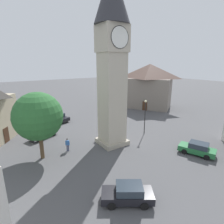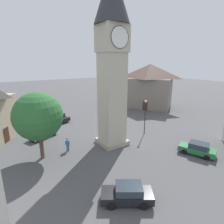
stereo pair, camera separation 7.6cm
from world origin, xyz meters
name	(u,v)px [view 1 (the left image)]	position (x,y,z in m)	size (l,w,h in m)	color
ground_plane	(112,143)	(0.00, 0.00, 0.00)	(200.00, 200.00, 0.00)	#4C4C4F
clock_tower	(112,47)	(0.00, 0.00, 12.59)	(4.25, 4.25, 21.53)	#A59C89
car_blue_kerb	(43,133)	(-7.41, 7.27, 0.76)	(4.46, 3.21, 1.53)	silver
car_silver_kerb	(59,117)	(-3.03, 13.66, 0.76)	(3.29, 4.45, 1.53)	black
car_red_corner	(128,193)	(-4.96, -9.70, 0.76)	(4.37, 3.68, 1.53)	black
car_white_side	(197,148)	(6.87, -8.29, 0.76)	(3.08, 4.46, 1.53)	#236B38
pedestrian	(67,144)	(-5.88, 1.23, 1.01)	(0.43, 0.41, 1.69)	#2D3351
tree	(38,116)	(-8.95, 1.20, 5.07)	(5.38, 5.38, 7.78)	brown
building_hall_far	(149,86)	(19.21, 12.55, 5.34)	(12.28, 13.12, 10.45)	slate
lamp_post	(145,112)	(6.07, 0.05, 3.56)	(0.36, 0.36, 5.38)	black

